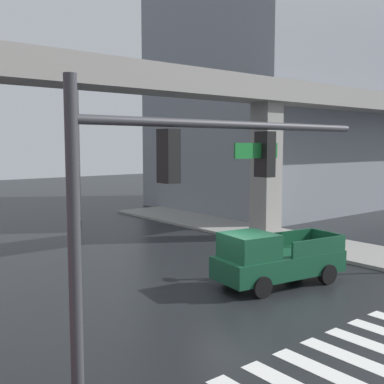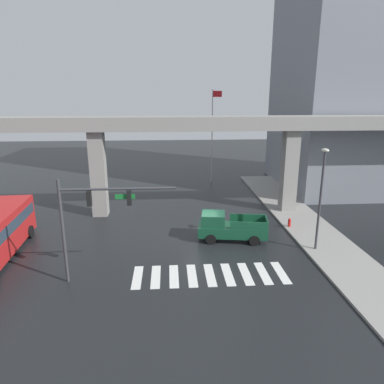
% 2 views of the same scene
% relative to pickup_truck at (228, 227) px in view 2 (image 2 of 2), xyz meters
% --- Properties ---
extents(ground_plane, '(120.00, 120.00, 0.00)m').
position_rel_pickup_truck_xyz_m(ground_plane, '(-2.00, 0.35, -0.99)').
color(ground_plane, black).
extents(crosswalk_stripes, '(9.35, 2.80, 0.01)m').
position_rel_pickup_truck_xyz_m(crosswalk_stripes, '(-2.00, -5.30, -0.98)').
color(crosswalk_stripes, silver).
rests_on(crosswalk_stripes, ground).
extents(elevated_overpass, '(59.71, 2.22, 8.79)m').
position_rel_pickup_truck_xyz_m(elevated_overpass, '(-2.00, 6.45, 6.59)').
color(elevated_overpass, gray).
rests_on(elevated_overpass, ground).
extents(office_building, '(14.88, 14.77, 36.08)m').
position_rel_pickup_truck_xyz_m(office_building, '(16.45, 15.44, 17.05)').
color(office_building, gray).
rests_on(office_building, ground).
extents(sidewalk_east, '(4.00, 36.00, 0.15)m').
position_rel_pickup_truck_xyz_m(sidewalk_east, '(7.01, 2.35, -0.91)').
color(sidewalk_east, gray).
rests_on(sidewalk_east, ground).
extents(pickup_truck, '(5.32, 2.64, 2.08)m').
position_rel_pickup_truck_xyz_m(pickup_truck, '(0.00, 0.00, 0.00)').
color(pickup_truck, '#14472D').
rests_on(pickup_truck, ground).
extents(traffic_signal_mast, '(6.49, 0.32, 6.20)m').
position_rel_pickup_truck_xyz_m(traffic_signal_mast, '(-8.71, -5.52, 3.40)').
color(traffic_signal_mast, '#38383D').
rests_on(traffic_signal_mast, ground).
extents(street_lamp_near_corner, '(0.44, 0.70, 7.24)m').
position_rel_pickup_truck_xyz_m(street_lamp_near_corner, '(5.81, -2.34, 3.57)').
color(street_lamp_near_corner, '#38383D').
rests_on(street_lamp_near_corner, ground).
extents(fire_hydrant, '(0.24, 0.24, 0.85)m').
position_rel_pickup_truck_xyz_m(fire_hydrant, '(5.41, 2.01, -0.56)').
color(fire_hydrant, red).
rests_on(fire_hydrant, ground).
extents(flagpole, '(1.16, 0.12, 11.17)m').
position_rel_pickup_truck_xyz_m(flagpole, '(1.01, 18.26, 5.42)').
color(flagpole, silver).
rests_on(flagpole, ground).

